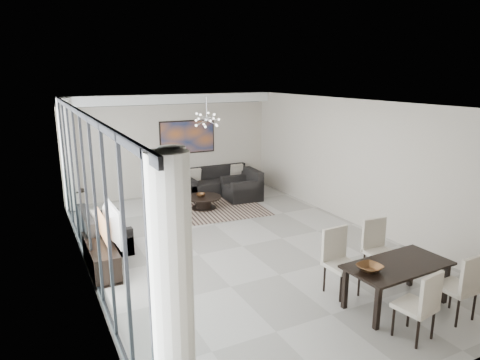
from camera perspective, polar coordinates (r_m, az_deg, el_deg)
room_shell at (r=8.66m, az=3.04°, el=0.61°), size 6.00×9.00×2.90m
window_wall at (r=7.61m, az=-19.18°, el=-1.92°), size 0.37×8.95×2.90m
soffit at (r=12.20m, az=-9.13°, el=10.63°), size 5.98×0.40×0.26m
painting at (r=12.63m, az=-7.01°, el=5.71°), size 1.68×0.04×0.98m
chandelier at (r=10.65m, az=-4.45°, el=8.03°), size 0.66×0.66×0.71m
rug at (r=11.25m, az=-4.22°, el=-3.87°), size 2.99×2.39×0.01m
coffee_table at (r=11.28m, az=-4.87°, el=-2.89°), size 0.93×0.93×0.32m
bowl_coffee at (r=11.25m, az=-5.27°, el=-2.00°), size 0.28×0.28×0.08m
sofa_main at (r=12.83m, az=-2.90°, el=-0.46°), size 2.03×0.83×0.74m
loveseat at (r=9.26m, az=-17.84°, el=-6.91°), size 0.84×1.50×0.75m
armchair at (r=12.06m, az=0.40°, el=-1.23°), size 0.98×1.03×0.82m
side_table at (r=11.91m, az=-20.65°, el=-2.06°), size 0.37×0.37×0.51m
tv_console at (r=8.24m, az=-18.07°, el=-9.63°), size 0.44×1.58×0.49m
television at (r=8.09m, az=-17.31°, el=-5.57°), size 0.19×1.18×0.68m
dining_table at (r=6.97m, az=20.26°, el=-11.11°), size 1.67×0.89×0.68m
dining_chair_sw at (r=6.24m, az=23.13°, el=-14.71°), size 0.53×0.53×0.99m
dining_chair_se at (r=6.94m, az=27.65°, el=-12.07°), size 0.49×0.49×1.03m
dining_chair_nw at (r=7.13m, az=13.00°, el=-9.83°), size 0.51×0.51×1.06m
dining_chair_ne at (r=7.80m, az=17.84°, el=-8.19°), size 0.51×0.51×1.03m
bowl_dining at (r=6.57m, az=16.91°, el=-11.15°), size 0.39×0.39×0.09m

